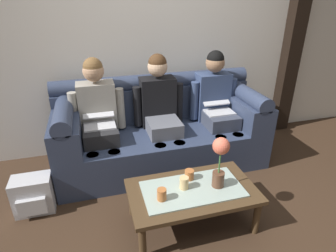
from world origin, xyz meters
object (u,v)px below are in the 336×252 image
Objects in this scene: cup_near_left at (184,183)px; cup_near_right at (189,175)px; person_right at (216,102)px; coffee_table at (192,193)px; backpack_left at (33,195)px; person_left at (98,114)px; cup_far_center at (162,194)px; flower_vase at (220,158)px; person_middle at (160,108)px; couch at (160,131)px.

cup_near_left is 0.14m from cup_near_right.
person_right is at bearing 54.68° from cup_near_left.
person_right reaches higher than coffee_table.
cup_near_left is at bearing -21.91° from backpack_left.
coffee_table is at bearing -19.82° from cup_near_left.
person_left is 13.07× the size of cup_far_center.
cup_near_left is at bearing 22.04° from cup_far_center.
flower_vase is 1.28× the size of backpack_left.
coffee_table is 0.12m from cup_near_left.
cup_near_left is at bearing -59.86° from person_left.
person_middle reaches higher than backpack_left.
flower_vase is at bearing -78.79° from person_middle.
flower_vase is at bearing -19.70° from backpack_left.
cup_near_right is at bearing -125.01° from person_right.
couch reaches higher than cup_near_right.
cup_far_center is (-0.48, -0.04, -0.22)m from flower_vase.
person_left is 1.28m from coffee_table.
person_right reaches higher than cup_near_left.
flower_vase is at bearing -78.82° from couch.
backpack_left is (-0.64, -0.52, -0.49)m from person_left.
cup_near_right is 0.24× the size of backpack_left.
person_left is 3.56× the size of backpack_left.
person_middle is 14.60× the size of cup_near_right.
couch reaches higher than cup_far_center.
flower_vase reaches higher than backpack_left.
cup_far_center reaches higher than cup_near_right.
couch is at bearing 101.18° from flower_vase.
person_left reaches higher than coffee_table.
coffee_table is at bearing 12.51° from cup_far_center.
person_left is (-0.66, -0.00, 0.29)m from couch.
cup_near_left reaches higher than cup_near_right.
person_middle reaches higher than cup_near_right.
flower_vase reaches higher than cup_near_left.
flower_vase is 0.53m from cup_far_center.
cup_near_right is (0.02, -0.91, 0.03)m from couch.
person_middle is at bearing -90.00° from couch.
person_right is (1.31, 0.00, -0.00)m from person_left.
person_middle is at bearing 91.12° from cup_near_right.
person_middle is at bearing 21.86° from backpack_left.
flower_vase is (0.21, -1.06, -0.03)m from person_middle.
couch is 23.94× the size of cup_far_center.
person_right is 11.83× the size of cup_near_left.
cup_near_left is 1.23× the size of cup_near_right.
cup_near_right is (0.08, 0.11, -0.01)m from cup_near_left.
cup_far_center is at bearing -175.30° from flower_vase.
person_left is at bearing 122.21° from coffee_table.
person_left is at bearing -179.95° from person_middle.
person_left is at bearing 38.97° from backpack_left.
cup_far_center is at bearing -70.80° from person_left.
coffee_table is 1.41m from backpack_left.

